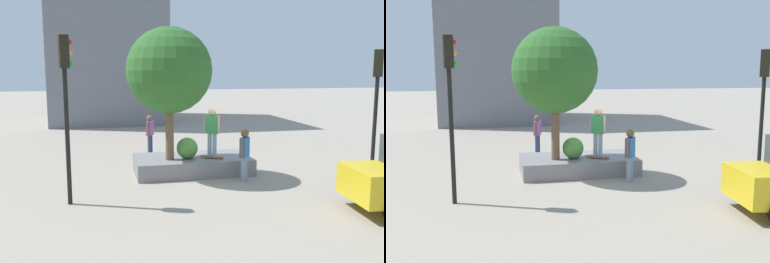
{
  "view_description": "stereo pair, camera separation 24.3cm",
  "coord_description": "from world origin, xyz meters",
  "views": [
    {
      "loc": [
        3.04,
        14.02,
        3.62
      ],
      "look_at": [
        -0.11,
        -0.13,
        1.47
      ],
      "focal_mm": 39.16,
      "sensor_mm": 36.0,
      "label": 1
    },
    {
      "loc": [
        2.8,
        14.08,
        3.62
      ],
      "look_at": [
        -0.11,
        -0.13,
        1.47
      ],
      "focal_mm": 39.16,
      "sensor_mm": 36.0,
      "label": 2
    }
  ],
  "objects": [
    {
      "name": "boxwood_shrub",
      "position": [
        0.12,
        0.13,
        0.93
      ],
      "size": [
        0.74,
        0.74,
        0.74
      ],
      "primitive_type": "sphere",
      "color": "#4C8C3D",
      "rests_on": "planter_ledge"
    },
    {
      "name": "passerby_with_bag",
      "position": [
        -1.5,
        1.43,
        0.99
      ],
      "size": [
        0.44,
        0.48,
        1.72
      ],
      "color": "#8C9EB7",
      "rests_on": "ground"
    },
    {
      "name": "ground_plane",
      "position": [
        0.0,
        0.0,
        0.0
      ],
      "size": [
        120.0,
        120.0,
        0.0
      ],
      "primitive_type": "plane",
      "color": "#9E9384"
    },
    {
      "name": "traffic_light_median",
      "position": [
        -5.54,
        2.35,
        2.9
      ],
      "size": [
        0.37,
        0.37,
        4.24
      ],
      "color": "black",
      "rests_on": "ground"
    },
    {
      "name": "skateboard",
      "position": [
        -0.72,
        0.31,
        0.62
      ],
      "size": [
        0.8,
        0.57,
        0.07
      ],
      "color": "brown",
      "rests_on": "planter_ledge"
    },
    {
      "name": "skateboarder",
      "position": [
        -0.72,
        0.31,
        1.62
      ],
      "size": [
        0.46,
        0.45,
        1.69
      ],
      "color": "#8C9EB7",
      "rests_on": "skateboard"
    },
    {
      "name": "plaza_tree",
      "position": [
        0.74,
        0.18,
        3.58
      ],
      "size": [
        2.87,
        2.87,
        4.46
      ],
      "color": "brown",
      "rests_on": "planter_ledge"
    },
    {
      "name": "bystander_watching",
      "position": [
        0.93,
        -3.89,
        0.96
      ],
      "size": [
        0.38,
        0.51,
        1.67
      ],
      "color": "navy",
      "rests_on": "ground"
    },
    {
      "name": "planter_ledge",
      "position": [
        -0.11,
        -0.13,
        0.28
      ],
      "size": [
        4.02,
        2.18,
        0.57
      ],
      "primitive_type": "cube",
      "color": "gray",
      "rests_on": "ground"
    },
    {
      "name": "traffic_light_corner",
      "position": [
        3.88,
        2.62,
        3.07
      ],
      "size": [
        0.36,
        0.33,
        4.5
      ],
      "color": "black",
      "rests_on": "ground"
    },
    {
      "name": "plaza_lowrise_south",
      "position": [
        2.33,
        -16.81,
        6.59
      ],
      "size": [
        7.58,
        8.64,
        13.18
      ],
      "primitive_type": "cube",
      "color": "slate",
      "rests_on": "ground"
    }
  ]
}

